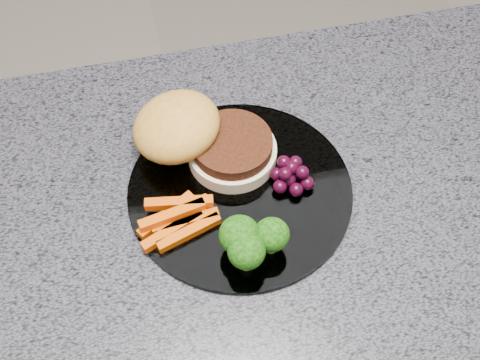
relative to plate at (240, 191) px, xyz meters
name	(u,v)px	position (x,y,z in m)	size (l,w,h in m)	color
countertop	(251,244)	(0.00, -0.06, -0.02)	(1.20, 0.60, 0.04)	#4A4A53
plate	(240,191)	(0.00, 0.00, 0.00)	(0.26, 0.26, 0.01)	white
burger	(196,137)	(-0.04, 0.07, 0.03)	(0.20, 0.17, 0.06)	beige
carrot_sticks	(177,218)	(-0.08, -0.03, 0.01)	(0.09, 0.07, 0.02)	#CD4A03
broccoli	(250,240)	(-0.01, -0.08, 0.03)	(0.07, 0.06, 0.05)	olive
grape_bunch	(292,174)	(0.06, 0.00, 0.02)	(0.05, 0.05, 0.03)	black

